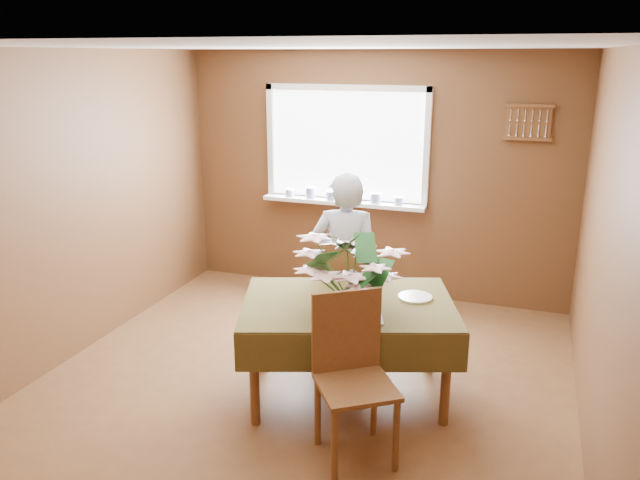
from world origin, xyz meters
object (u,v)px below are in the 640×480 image
(chair_near, at_px, (352,370))
(flower_bouquet, at_px, (350,269))
(dining_table, at_px, (348,313))
(chair_far, at_px, (342,291))
(seated_woman, at_px, (345,265))

(chair_near, height_order, flower_bouquet, flower_bouquet)
(dining_table, height_order, flower_bouquet, flower_bouquet)
(dining_table, bearing_deg, chair_far, 92.25)
(chair_far, height_order, seated_woman, seated_woman)
(dining_table, xyz_separation_m, seated_woman, (-0.23, 0.66, 0.13))
(chair_near, height_order, seated_woman, seated_woman)
(seated_woman, bearing_deg, flower_bouquet, 99.10)
(seated_woman, relative_size, flower_bouquet, 2.58)
(dining_table, xyz_separation_m, chair_near, (0.22, -0.65, -0.08))
(dining_table, xyz_separation_m, chair_far, (-0.25, 0.66, -0.11))
(chair_near, bearing_deg, chair_far, 75.45)
(dining_table, distance_m, chair_near, 0.69)
(chair_near, bearing_deg, dining_table, 74.15)
(seated_woman, bearing_deg, chair_near, 99.05)
(chair_far, relative_size, seated_woman, 0.64)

